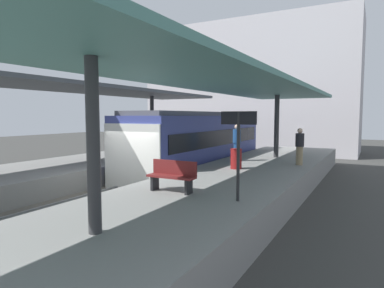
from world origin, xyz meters
TOP-DOWN VIEW (x-y plane):
  - ground_plane at (0.00, 0.00)m, footprint 80.00×80.00m
  - platform_left at (-3.80, 0.00)m, footprint 4.40×28.00m
  - platform_right at (3.80, 0.00)m, footprint 4.40×28.00m
  - track_ballast at (0.00, 0.00)m, footprint 3.20×28.00m
  - rail_near_side at (-0.72, 0.00)m, footprint 0.08×28.00m
  - rail_far_side at (0.72, 0.00)m, footprint 0.08×28.00m
  - commuter_train at (0.00, 6.46)m, footprint 2.78×11.15m
  - canopy_left at (-3.80, 1.40)m, footprint 4.18×21.00m
  - canopy_right at (3.80, 1.40)m, footprint 4.18×21.00m
  - platform_bench at (3.27, -1.39)m, footprint 1.40×0.41m
  - platform_sign at (5.24, -1.52)m, footprint 0.90×0.08m
  - litter_bin at (3.35, 3.27)m, footprint 0.44×0.44m
  - passenger_near_bench at (2.53, 5.47)m, footprint 0.36×0.36m
  - passenger_mid_platform at (5.36, 5.51)m, footprint 0.36×0.36m
  - station_building_backdrop at (-1.83, 20.00)m, footprint 18.00×6.00m

SIDE VIEW (x-z plane):
  - ground_plane at x=0.00m, z-range 0.00..0.00m
  - track_ballast at x=0.00m, z-range 0.00..0.20m
  - rail_near_side at x=-0.72m, z-range 0.20..0.34m
  - rail_far_side at x=0.72m, z-range 0.20..0.34m
  - platform_left at x=-3.80m, z-range 0.00..1.00m
  - platform_right at x=3.80m, z-range 0.00..1.00m
  - litter_bin at x=3.35m, z-range 1.00..1.80m
  - platform_bench at x=3.27m, z-range 1.03..1.89m
  - commuter_train at x=0.00m, z-range 0.18..3.28m
  - passenger_mid_platform at x=5.36m, z-range 1.03..2.60m
  - passenger_near_bench at x=2.53m, z-range 1.03..2.73m
  - platform_sign at x=5.24m, z-range 1.52..3.73m
  - canopy_right at x=3.80m, z-range 2.52..5.82m
  - canopy_left at x=-3.80m, z-range 2.60..6.04m
  - station_building_backdrop at x=-1.83m, z-range 0.00..11.00m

